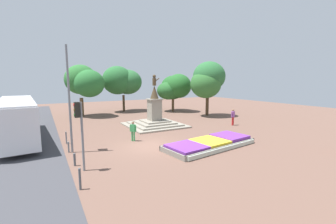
{
  "coord_description": "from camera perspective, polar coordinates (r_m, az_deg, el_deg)",
  "views": [
    {
      "loc": [
        -6.67,
        -14.65,
        4.81
      ],
      "look_at": [
        2.77,
        2.13,
        2.1
      ],
      "focal_mm": 24.0,
      "sensor_mm": 36.0,
      "label": 1
    }
  ],
  "objects": [
    {
      "name": "ground_plane",
      "position": [
        16.8,
        -4.73,
        -8.65
      ],
      "size": [
        75.85,
        75.85,
        0.0
      ],
      "primitive_type": "plane",
      "color": "brown"
    },
    {
      "name": "flower_planter",
      "position": [
        16.9,
        10.88,
        -7.83
      ],
      "size": [
        7.39,
        3.66,
        0.55
      ],
      "color": "#38281C",
      "rests_on": "ground_plane"
    },
    {
      "name": "statue_monument",
      "position": [
        23.95,
        -3.43,
        -1.58
      ],
      "size": [
        5.74,
        5.74,
        5.42
      ],
      "color": "gray",
      "rests_on": "ground_plane"
    },
    {
      "name": "traffic_light_near_crossing",
      "position": [
        12.56,
        -21.53,
        -2.68
      ],
      "size": [
        0.41,
        0.29,
        3.72
      ],
      "color": "slate",
      "rests_on": "ground_plane"
    },
    {
      "name": "banner_pole",
      "position": [
        16.02,
        -23.83,
        3.53
      ],
      "size": [
        0.14,
        0.67,
        7.07
      ],
      "color": "slate",
      "rests_on": "ground_plane"
    },
    {
      "name": "city_bus",
      "position": [
        21.91,
        -33.91,
        -1.03
      ],
      "size": [
        3.23,
        11.96,
        3.27
      ],
      "color": "silver",
      "rests_on": "ground_plane"
    },
    {
      "name": "pedestrian_near_planter",
      "position": [
        18.1,
        -8.87,
        -4.54
      ],
      "size": [
        0.42,
        0.45,
        1.58
      ],
      "color": "#338C4C",
      "rests_on": "ground_plane"
    },
    {
      "name": "pedestrian_crossing_plaza",
      "position": [
        25.15,
        16.18,
        -0.93
      ],
      "size": [
        0.56,
        0.3,
        1.78
      ],
      "color": "red",
      "rests_on": "ground_plane"
    },
    {
      "name": "kerb_bollard_south",
      "position": [
        11.03,
        -21.46,
        -15.42
      ],
      "size": [
        0.12,
        0.12,
        1.01
      ],
      "color": "#4C5156",
      "rests_on": "ground_plane"
    },
    {
      "name": "kerb_bollard_mid_a",
      "position": [
        14.0,
        -22.63,
        -10.98
      ],
      "size": [
        0.14,
        0.14,
        0.76
      ],
      "color": "#4C5156",
      "rests_on": "ground_plane"
    },
    {
      "name": "kerb_bollard_mid_b",
      "position": [
        16.64,
        -23.95,
        -8.06
      ],
      "size": [
        0.11,
        0.11,
        0.76
      ],
      "color": "slate",
      "rests_on": "ground_plane"
    },
    {
      "name": "kerb_bollard_north",
      "position": [
        18.88,
        -24.43,
        -5.91
      ],
      "size": [
        0.11,
        0.11,
        0.96
      ],
      "color": "slate",
      "rests_on": "ground_plane"
    },
    {
      "name": "park_tree_far_left",
      "position": [
        32.09,
        -20.41,
        7.28
      ],
      "size": [
        4.85,
        5.22,
        6.89
      ],
      "color": "brown",
      "rests_on": "ground_plane"
    },
    {
      "name": "park_tree_behind_statue",
      "position": [
        35.58,
        -11.49,
        7.68
      ],
      "size": [
        6.17,
        4.68,
        6.97
      ],
      "color": "#4C3823",
      "rests_on": "ground_plane"
    },
    {
      "name": "park_tree_far_right",
      "position": [
        35.19,
        1.54,
        6.18
      ],
      "size": [
        4.95,
        5.5,
        5.81
      ],
      "color": "brown",
      "rests_on": "ground_plane"
    },
    {
      "name": "park_tree_distant",
      "position": [
        30.61,
        10.01,
        8.01
      ],
      "size": [
        4.82,
        4.21,
        7.32
      ],
      "color": "#4C3823",
      "rests_on": "ground_plane"
    }
  ]
}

